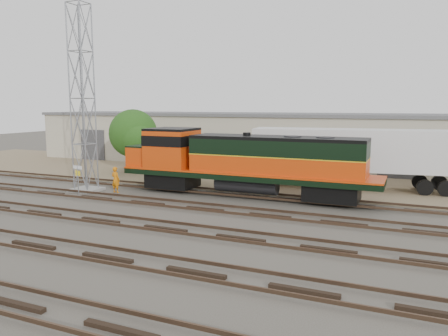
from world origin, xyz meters
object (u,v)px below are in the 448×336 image
at_px(locomotive, 242,161).
at_px(semi_trailer, 356,152).
at_px(worker, 116,180).
at_px(signal_tower, 83,102).

relative_size(locomotive, semi_trailer, 1.21).
distance_m(locomotive, worker, 9.13).
relative_size(locomotive, worker, 9.56).
xyz_separation_m(locomotive, worker, (-8.72, -2.26, -1.51)).
distance_m(locomotive, signal_tower, 12.00).
height_order(worker, semi_trailer, semi_trailer).
bearing_deg(semi_trailer, worker, -159.20).
xyz_separation_m(signal_tower, semi_trailer, (17.66, 8.57, -3.60)).
height_order(signal_tower, semi_trailer, signal_tower).
bearing_deg(signal_tower, semi_trailer, 25.89).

